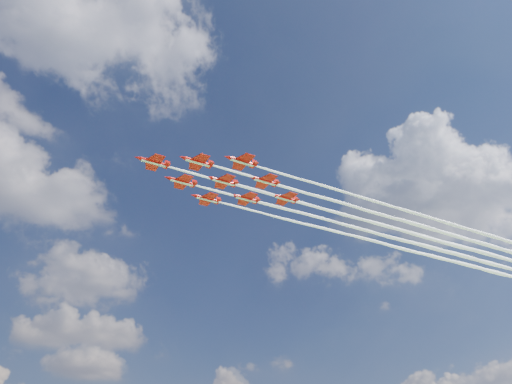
% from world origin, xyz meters
% --- Properties ---
extents(jet_lead, '(158.48, 8.95, 2.62)m').
position_xyz_m(jet_lead, '(59.20, 5.14, 83.55)').
color(jet_lead, red).
extents(jet_row2_port, '(158.48, 8.95, 2.62)m').
position_xyz_m(jet_row2_port, '(70.37, -0.95, 83.55)').
color(jet_row2_port, red).
extents(jet_row2_starb, '(158.48, 8.95, 2.62)m').
position_xyz_m(jet_row2_starb, '(70.22, 11.51, 83.55)').
color(jet_row2_starb, red).
extents(jet_row3_port, '(158.48, 8.95, 2.62)m').
position_xyz_m(jet_row3_port, '(81.54, -7.05, 83.55)').
color(jet_row3_port, red).
extents(jet_row3_centre, '(158.48, 8.95, 2.62)m').
position_xyz_m(jet_row3_centre, '(81.38, 5.41, 83.55)').
color(jet_row3_centre, red).
extents(jet_row3_starb, '(158.48, 8.95, 2.62)m').
position_xyz_m(jet_row3_starb, '(81.23, 17.87, 83.55)').
color(jet_row3_starb, red).
extents(jet_row4_port, '(158.48, 8.95, 2.62)m').
position_xyz_m(jet_row4_port, '(92.55, -0.68, 83.55)').
color(jet_row4_port, red).
extents(jet_row4_starb, '(158.48, 8.95, 2.62)m').
position_xyz_m(jet_row4_starb, '(92.40, 11.78, 83.55)').
color(jet_row4_starb, red).
extents(jet_tail, '(158.48, 8.95, 2.62)m').
position_xyz_m(jet_tail, '(103.57, 5.69, 83.55)').
color(jet_tail, red).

